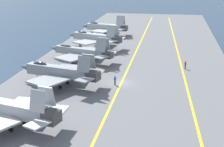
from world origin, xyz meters
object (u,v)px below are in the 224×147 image
at_px(parked_jet_third, 59,72).
at_px(parked_jet_fifth, 95,37).
at_px(parked_jet_sixth, 105,27).
at_px(crew_blue_vest, 115,80).
at_px(parked_jet_second, 11,109).
at_px(parked_jet_fourth, 81,52).
at_px(crew_red_vest, 185,64).

relative_size(parked_jet_third, parked_jet_fifth, 1.00).
distance_m(parked_jet_fifth, parked_jet_sixth, 18.14).
height_order(parked_jet_fifth, crew_blue_vest, parked_jet_fifth).
relative_size(parked_jet_sixth, crew_blue_vest, 8.52).
relative_size(parked_jet_second, parked_jet_sixth, 1.00).
bearing_deg(crew_blue_vest, parked_jet_fourth, 35.04).
height_order(parked_jet_second, crew_red_vest, parked_jet_second).
xyz_separation_m(parked_jet_fifth, crew_blue_vest, (-28.69, -10.27, -1.75)).
bearing_deg(parked_jet_fifth, crew_blue_vest, -160.30).
height_order(parked_jet_fourth, crew_red_vest, parked_jet_fourth).
bearing_deg(crew_red_vest, crew_blue_vest, 134.80).
distance_m(parked_jet_second, parked_jet_sixth, 65.89).
xyz_separation_m(parked_jet_sixth, crew_blue_vest, (-46.81, -11.08, -1.43)).
height_order(parked_jet_third, parked_jet_fifth, parked_jet_fifth).
height_order(parked_jet_third, crew_red_vest, parked_jet_third).
bearing_deg(parked_jet_fifth, parked_jet_second, 179.49).
distance_m(parked_jet_third, crew_blue_vest, 10.11).
bearing_deg(parked_jet_third, parked_jet_fourth, 1.29).
xyz_separation_m(parked_jet_second, crew_blue_vest, (19.08, -10.69, -1.57)).
height_order(crew_red_vest, crew_blue_vest, crew_blue_vest).
xyz_separation_m(parked_jet_third, crew_red_vest, (14.81, -22.49, -1.70)).
height_order(parked_jet_sixth, crew_blue_vest, parked_jet_sixth).
bearing_deg(parked_jet_sixth, parked_jet_second, -179.66).
distance_m(parked_jet_second, parked_jet_third, 16.97).
xyz_separation_m(parked_jet_fourth, crew_red_vest, (-1.74, -22.86, -1.35)).
xyz_separation_m(parked_jet_second, parked_jet_fifth, (47.77, -0.42, 0.18)).
xyz_separation_m(parked_jet_third, crew_blue_vest, (2.14, -9.73, -1.68)).
relative_size(parked_jet_second, crew_blue_vest, 8.51).
bearing_deg(parked_jet_second, parked_jet_fifth, -0.51).
xyz_separation_m(parked_jet_third, parked_jet_fourth, (16.55, 0.37, -0.36)).
relative_size(parked_jet_second, parked_jet_third, 0.93).
distance_m(parked_jet_fifth, crew_blue_vest, 30.52).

